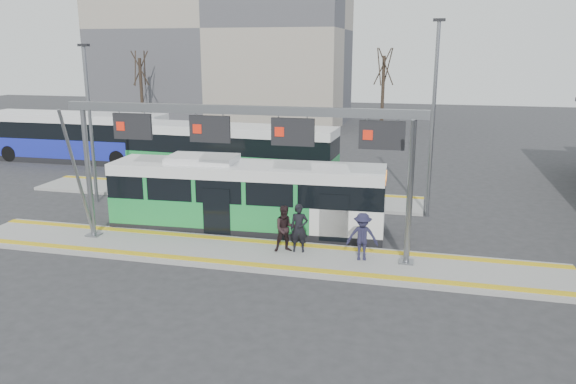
# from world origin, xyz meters

# --- Properties ---
(ground) EXTENTS (120.00, 120.00, 0.00)m
(ground) POSITION_xyz_m (0.00, 0.00, 0.00)
(ground) COLOR #2D2D30
(ground) RESTS_ON ground
(platform_main) EXTENTS (22.00, 3.00, 0.15)m
(platform_main) POSITION_xyz_m (0.00, 0.00, 0.07)
(platform_main) COLOR gray
(platform_main) RESTS_ON ground
(platform_second) EXTENTS (20.00, 3.00, 0.15)m
(platform_second) POSITION_xyz_m (-4.00, 8.00, 0.07)
(platform_second) COLOR gray
(platform_second) RESTS_ON ground
(tactile_main) EXTENTS (22.00, 2.65, 0.02)m
(tactile_main) POSITION_xyz_m (0.00, 0.00, 0.16)
(tactile_main) COLOR gold
(tactile_main) RESTS_ON platform_main
(tactile_second) EXTENTS (20.00, 0.35, 0.02)m
(tactile_second) POSITION_xyz_m (-4.00, 9.15, 0.16)
(tactile_second) COLOR gold
(tactile_second) RESTS_ON platform_second
(gantry) EXTENTS (13.00, 1.68, 5.20)m
(gantry) POSITION_xyz_m (-0.35, 0.25, 4.30)
(gantry) COLOR slate
(gantry) RESTS_ON platform_main
(apartment_block) EXTENTS (24.50, 12.50, 18.40)m
(apartment_block) POSITION_xyz_m (-14.00, 36.00, 9.21)
(apartment_block) COLOR gray
(apartment_block) RESTS_ON ground
(hero_bus) EXTENTS (11.16, 2.88, 3.04)m
(hero_bus) POSITION_xyz_m (-1.05, 2.86, 1.39)
(hero_bus) COLOR black
(hero_bus) RESTS_ON ground
(bg_bus_green) EXTENTS (12.27, 3.20, 3.04)m
(bg_bus_green) POSITION_xyz_m (-4.86, 11.78, 1.50)
(bg_bus_green) COLOR black
(bg_bus_green) RESTS_ON ground
(bg_bus_blue) EXTENTS (12.16, 2.79, 3.17)m
(bg_bus_blue) POSITION_xyz_m (-16.46, 14.12, 1.56)
(bg_bus_blue) COLOR black
(bg_bus_blue) RESTS_ON ground
(passenger_a) EXTENTS (0.71, 0.53, 1.75)m
(passenger_a) POSITION_xyz_m (1.70, 0.49, 1.02)
(passenger_a) COLOR black
(passenger_a) RESTS_ON platform_main
(passenger_b) EXTENTS (1.01, 0.92, 1.70)m
(passenger_b) POSITION_xyz_m (1.22, 0.39, 1.00)
(passenger_b) COLOR black
(passenger_b) RESTS_ON platform_main
(passenger_c) EXTENTS (1.16, 0.77, 1.68)m
(passenger_c) POSITION_xyz_m (3.99, 0.22, 0.99)
(passenger_c) COLOR #201F38
(passenger_c) RESTS_ON platform_main
(tree_left) EXTENTS (1.40, 1.40, 8.50)m
(tree_left) POSITION_xyz_m (-4.00, 31.25, 6.45)
(tree_left) COLOR #382B21
(tree_left) RESTS_ON ground
(tree_mid) EXTENTS (1.40, 1.40, 7.56)m
(tree_mid) POSITION_xyz_m (2.17, 30.51, 5.73)
(tree_mid) COLOR #382B21
(tree_mid) RESTS_ON ground
(tree_far) EXTENTS (1.40, 1.40, 7.30)m
(tree_far) POSITION_xyz_m (-18.52, 27.15, 5.54)
(tree_far) COLOR #382B21
(tree_far) RESTS_ON ground
(lamp_west) EXTENTS (0.50, 0.25, 7.46)m
(lamp_west) POSITION_xyz_m (-9.48, 5.27, 3.97)
(lamp_west) COLOR slate
(lamp_west) RESTS_ON ground
(lamp_east) EXTENTS (0.50, 0.25, 8.45)m
(lamp_east) POSITION_xyz_m (6.16, 6.64, 4.47)
(lamp_east) COLOR slate
(lamp_east) RESTS_ON ground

